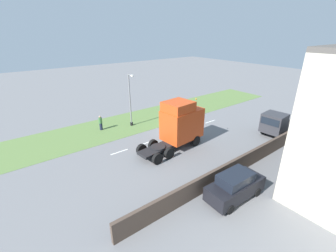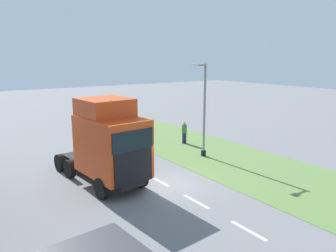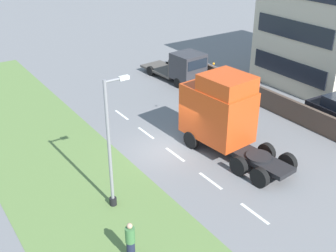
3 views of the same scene
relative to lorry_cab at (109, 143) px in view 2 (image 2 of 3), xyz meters
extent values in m
plane|color=slate|center=(-2.48, 1.63, -2.33)|extent=(120.00, 120.00, 0.00)
cube|color=#607F42|center=(-8.48, 1.63, -2.32)|extent=(7.00, 44.00, 0.01)
cube|color=white|center=(-2.48, -5.47, -2.32)|extent=(0.16, 1.80, 0.00)
cube|color=white|center=(-2.48, -2.27, -2.32)|extent=(0.16, 1.80, 0.00)
cube|color=white|center=(-2.48, 0.93, -2.32)|extent=(0.16, 1.80, 0.00)
cube|color=white|center=(-2.48, 4.13, -2.32)|extent=(0.16, 1.80, 0.00)
cube|color=white|center=(-2.48, 7.33, -2.32)|extent=(0.16, 1.80, 0.00)
cube|color=black|center=(0.12, -1.29, -1.66)|extent=(2.00, 7.11, 0.24)
cube|color=#DB4719|center=(-0.03, 0.29, -0.07)|extent=(2.82, 4.07, 2.94)
cube|color=black|center=(-0.21, 2.24, -0.71)|extent=(2.10, 0.25, 1.65)
cube|color=black|center=(-0.21, 2.24, 0.58)|extent=(2.22, 0.26, 0.94)
cube|color=#DB4719|center=(0.03, -0.29, 1.85)|extent=(2.57, 2.71, 0.90)
sphere|color=orange|center=(0.55, 1.50, 2.37)|extent=(0.14, 0.14, 0.14)
cylinder|color=black|center=(0.26, -2.86, -1.48)|extent=(1.48, 1.48, 0.12)
cylinder|color=black|center=(-1.24, 1.06, -1.81)|extent=(0.41, 1.06, 1.04)
cylinder|color=black|center=(1.03, 1.26, -1.81)|extent=(0.41, 1.06, 1.04)
cylinder|color=black|center=(-0.90, -2.61, -1.81)|extent=(0.41, 1.06, 1.04)
cylinder|color=black|center=(1.36, -2.41, -1.81)|extent=(0.41, 1.06, 1.04)
cylinder|color=black|center=(-0.77, -4.01, -1.81)|extent=(0.41, 1.06, 1.04)
cylinder|color=black|center=(1.49, -3.81, -1.81)|extent=(0.41, 1.06, 1.04)
cylinder|color=black|center=(-7.57, -1.26, -2.13)|extent=(0.34, 0.34, 0.40)
cylinder|color=gray|center=(-7.57, -1.26, 0.82)|extent=(0.15, 0.15, 6.29)
cylinder|color=gray|center=(-7.12, -1.26, 3.86)|extent=(0.90, 0.11, 0.11)
cube|color=silver|center=(-6.67, -1.26, 3.86)|extent=(0.44, 0.20, 0.16)
cylinder|color=#1E233D|center=(-8.56, -4.73, -1.90)|extent=(0.34, 0.34, 0.85)
cylinder|color=#3F723F|center=(-8.56, -4.73, -1.14)|extent=(0.39, 0.39, 0.67)
sphere|color=tan|center=(-8.56, -4.73, -0.70)|extent=(0.23, 0.23, 0.23)
camera|label=1|loc=(15.24, -13.36, 8.34)|focal=24.00mm
camera|label=2|loc=(6.81, 15.18, 4.33)|focal=35.00mm
camera|label=3|loc=(-14.41, -16.02, 9.98)|focal=45.00mm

